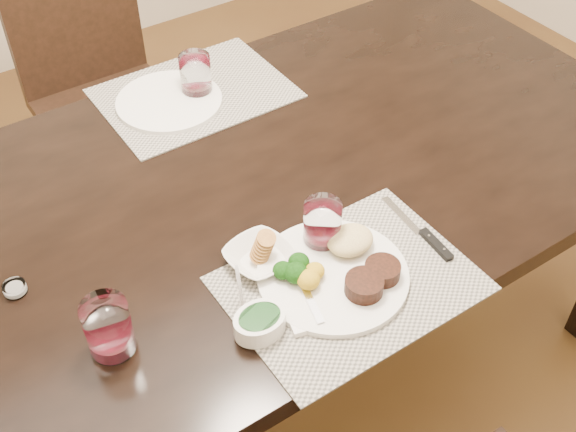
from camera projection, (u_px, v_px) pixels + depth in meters
ground_plane at (257, 377)px, 2.10m from camera, size 4.50×4.50×0.00m
dining_table at (248, 211)px, 1.63m from camera, size 2.00×1.00×0.75m
chair_far at (97, 81)px, 2.30m from camera, size 0.42×0.42×0.90m
placemat_near at (350, 283)px, 1.37m from camera, size 0.46×0.34×0.00m
placemat_far at (195, 93)px, 1.82m from camera, size 0.46×0.34×0.00m
dinner_plate at (340, 270)px, 1.37m from camera, size 0.29×0.29×0.05m
napkin_fork at (303, 294)px, 1.34m from camera, size 0.13×0.19×0.02m
steak_knife at (428, 237)px, 1.45m from camera, size 0.03×0.21×0.01m
cracker_bowl at (259, 256)px, 1.39m from camera, size 0.14×0.14×0.06m
sauce_ramekin at (260, 322)px, 1.27m from camera, size 0.10×0.15×0.08m
wine_glass_near at (322, 227)px, 1.41m from camera, size 0.07×0.07×0.10m
far_plate at (169, 101)px, 1.78m from camera, size 0.26×0.26×0.01m
wine_glass_far at (196, 77)px, 1.78m from camera, size 0.08×0.08×0.11m
wine_glass_side at (109, 330)px, 1.23m from camera, size 0.08×0.08×0.11m
salt_cellar at (15, 289)px, 1.35m from camera, size 0.04×0.04×0.02m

